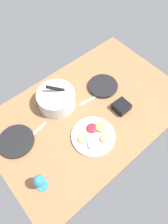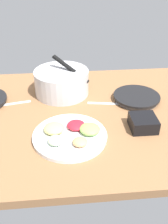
{
  "view_description": "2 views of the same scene",
  "coord_description": "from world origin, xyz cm",
  "px_view_note": "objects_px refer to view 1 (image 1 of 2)",
  "views": [
    {
      "loc": [
        -62.01,
        -66.55,
        145.71
      ],
      "look_at": [
        -4.69,
        0.1,
        3.12
      ],
      "focal_mm": 33.64,
      "sensor_mm": 36.0,
      "label": 1
    },
    {
      "loc": [
        -14.56,
        -108.71,
        71.43
      ],
      "look_at": [
        -4.74,
        -4.13,
        3.12
      ],
      "focal_mm": 40.63,
      "sensor_mm": 36.0,
      "label": 2
    }
  ],
  "objects_px": {
    "fruit_platter": "(93,135)",
    "hurricane_glass_blue": "(40,181)",
    "dinner_plate_right": "(103,86)",
    "mixing_bowl": "(56,99)",
    "dinner_plate_left": "(16,141)",
    "square_bowl_black": "(122,106)"
  },
  "relations": [
    {
      "from": "dinner_plate_left",
      "to": "square_bowl_black",
      "type": "relative_size",
      "value": 2.27
    },
    {
      "from": "fruit_platter",
      "to": "hurricane_glass_blue",
      "type": "bearing_deg",
      "value": -174.56
    },
    {
      "from": "dinner_plate_right",
      "to": "mixing_bowl",
      "type": "distance_m",
      "value": 0.43
    },
    {
      "from": "dinner_plate_left",
      "to": "hurricane_glass_blue",
      "type": "distance_m",
      "value": 0.4
    },
    {
      "from": "mixing_bowl",
      "to": "fruit_platter",
      "type": "relative_size",
      "value": 0.93
    },
    {
      "from": "hurricane_glass_blue",
      "to": "square_bowl_black",
      "type": "xyz_separation_m",
      "value": [
        0.84,
        0.08,
        -0.07
      ]
    },
    {
      "from": "dinner_plate_left",
      "to": "mixing_bowl",
      "type": "bearing_deg",
      "value": 10.12
    },
    {
      "from": "fruit_platter",
      "to": "square_bowl_black",
      "type": "height_order",
      "value": "square_bowl_black"
    },
    {
      "from": "hurricane_glass_blue",
      "to": "square_bowl_black",
      "type": "bearing_deg",
      "value": 5.75
    },
    {
      "from": "dinner_plate_left",
      "to": "fruit_platter",
      "type": "height_order",
      "value": "fruit_platter"
    },
    {
      "from": "dinner_plate_left",
      "to": "fruit_platter",
      "type": "relative_size",
      "value": 0.82
    },
    {
      "from": "dinner_plate_right",
      "to": "mixing_bowl",
      "type": "bearing_deg",
      "value": 163.4
    },
    {
      "from": "square_bowl_black",
      "to": "fruit_platter",
      "type": "bearing_deg",
      "value": -173.79
    },
    {
      "from": "dinner_plate_left",
      "to": "square_bowl_black",
      "type": "height_order",
      "value": "square_bowl_black"
    },
    {
      "from": "dinner_plate_left",
      "to": "fruit_platter",
      "type": "distance_m",
      "value": 0.58
    },
    {
      "from": "fruit_platter",
      "to": "hurricane_glass_blue",
      "type": "distance_m",
      "value": 0.51
    },
    {
      "from": "fruit_platter",
      "to": "hurricane_glass_blue",
      "type": "height_order",
      "value": "hurricane_glass_blue"
    },
    {
      "from": "dinner_plate_left",
      "to": "square_bowl_black",
      "type": "bearing_deg",
      "value": -20.52
    },
    {
      "from": "mixing_bowl",
      "to": "hurricane_glass_blue",
      "type": "distance_m",
      "value": 0.66
    },
    {
      "from": "hurricane_glass_blue",
      "to": "mixing_bowl",
      "type": "bearing_deg",
      "value": 44.58
    },
    {
      "from": "mixing_bowl",
      "to": "dinner_plate_left",
      "type": "bearing_deg",
      "value": -169.88
    },
    {
      "from": "dinner_plate_left",
      "to": "mixing_bowl",
      "type": "height_order",
      "value": "mixing_bowl"
    }
  ]
}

